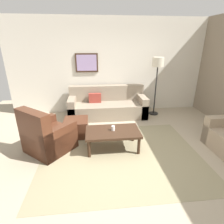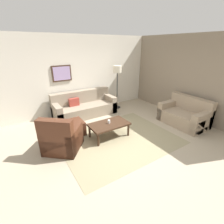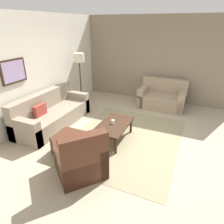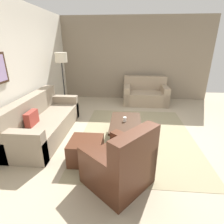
# 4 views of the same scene
# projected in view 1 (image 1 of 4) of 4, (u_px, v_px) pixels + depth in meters

# --- Properties ---
(ground_plane) EXTENTS (8.00, 8.00, 0.00)m
(ground_plane) POSITION_uv_depth(u_px,v_px,m) (121.00, 154.00, 3.56)
(ground_plane) COLOR tan
(rear_partition) EXTENTS (6.00, 0.12, 2.80)m
(rear_partition) POSITION_uv_depth(u_px,v_px,m) (109.00, 67.00, 5.45)
(rear_partition) COLOR silver
(rear_partition) RESTS_ON ground_plane
(area_rug) EXTENTS (3.10, 2.46, 0.01)m
(area_rug) POSITION_uv_depth(u_px,v_px,m) (121.00, 154.00, 3.56)
(area_rug) COLOR gray
(area_rug) RESTS_ON ground_plane
(couch_main) EXTENTS (2.26, 0.88, 0.88)m
(couch_main) POSITION_uv_depth(u_px,v_px,m) (107.00, 106.00, 5.39)
(couch_main) COLOR gray
(couch_main) RESTS_ON ground_plane
(armchair_leather) EXTENTS (1.13, 1.13, 0.95)m
(armchair_leather) POSITION_uv_depth(u_px,v_px,m) (46.00, 138.00, 3.57)
(armchair_leather) COLOR #4C2819
(armchair_leather) RESTS_ON ground_plane
(ottoman) EXTENTS (0.56, 0.56, 0.40)m
(ottoman) POSITION_uv_depth(u_px,v_px,m) (76.00, 127.00, 4.25)
(ottoman) COLOR #4C2819
(ottoman) RESTS_ON ground_plane
(coffee_table) EXTENTS (1.10, 0.64, 0.41)m
(coffee_table) POSITION_uv_depth(u_px,v_px,m) (113.00, 133.00, 3.64)
(coffee_table) COLOR #382316
(coffee_table) RESTS_ON ground_plane
(cup) EXTENTS (0.07, 0.07, 0.10)m
(cup) POSITION_uv_depth(u_px,v_px,m) (113.00, 128.00, 3.63)
(cup) COLOR white
(cup) RESTS_ON coffee_table
(lamp_standing) EXTENTS (0.32, 0.32, 1.71)m
(lamp_standing) POSITION_uv_depth(u_px,v_px,m) (158.00, 68.00, 5.08)
(lamp_standing) COLOR black
(lamp_standing) RESTS_ON ground_plane
(framed_artwork) EXTENTS (0.66, 0.04, 0.54)m
(framed_artwork) POSITION_uv_depth(u_px,v_px,m) (87.00, 63.00, 5.26)
(framed_artwork) COLOR #382316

